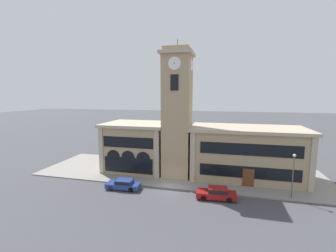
# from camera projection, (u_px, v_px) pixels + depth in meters

# --- Properties ---
(ground_plane) EXTENTS (300.00, 300.00, 0.00)m
(ground_plane) POSITION_uv_depth(u_px,v_px,m) (169.00, 189.00, 30.02)
(ground_plane) COLOR #424247
(sidewalk_kerb) EXTENTS (44.56, 12.85, 0.15)m
(sidewalk_kerb) POSITION_uv_depth(u_px,v_px,m) (178.00, 173.00, 36.19)
(sidewalk_kerb) COLOR gray
(sidewalk_kerb) RESTS_ON ground_plane
(clock_tower) EXTENTS (4.73, 4.73, 20.44)m
(clock_tower) POSITION_uv_depth(u_px,v_px,m) (177.00, 114.00, 33.66)
(clock_tower) COLOR tan
(clock_tower) RESTS_ON ground_plane
(town_hall_left_wing) EXTENTS (10.51, 8.40, 7.89)m
(town_hall_left_wing) POSITION_uv_depth(u_px,v_px,m) (137.00, 146.00, 37.88)
(town_hall_left_wing) COLOR tan
(town_hall_left_wing) RESTS_ON ground_plane
(town_hall_right_wing) EXTENTS (16.67, 8.40, 7.75)m
(town_hall_right_wing) POSITION_uv_depth(u_px,v_px,m) (246.00, 153.00, 33.77)
(town_hall_right_wing) COLOR tan
(town_hall_right_wing) RESTS_ON ground_plane
(parked_car_near) EXTENTS (4.57, 1.96, 1.31)m
(parked_car_near) POSITION_uv_depth(u_px,v_px,m) (123.00, 184.00, 29.97)
(parked_car_near) COLOR navy
(parked_car_near) RESTS_ON ground_plane
(parked_car_mid) EXTENTS (4.81, 1.98, 1.43)m
(parked_car_mid) POSITION_uv_depth(u_px,v_px,m) (217.00, 193.00, 27.08)
(parked_car_mid) COLOR maroon
(parked_car_mid) RESTS_ON ground_plane
(street_lamp) EXTENTS (0.36, 0.36, 5.46)m
(street_lamp) POSITION_uv_depth(u_px,v_px,m) (293.00, 169.00, 26.59)
(street_lamp) COLOR #4C4C51
(street_lamp) RESTS_ON sidewalk_kerb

